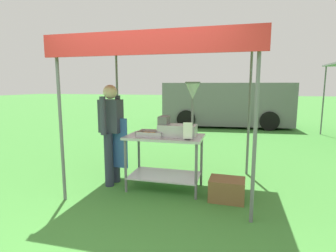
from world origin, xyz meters
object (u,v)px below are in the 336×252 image
donut_fryer (180,120)px  menu_sign (188,133)px  supply_crate (227,189)px  donut_tray (151,134)px  vendor (112,129)px  donut_cart (165,151)px  stall_canopy (166,49)px  van_grey (226,104)px

donut_fryer → menu_sign: bearing=-54.4°
menu_sign → supply_crate: (0.56, 0.04, -0.79)m
donut_fryer → menu_sign: 0.30m
donut_tray → menu_sign: bearing=-17.7°
donut_tray → menu_sign: menu_sign is taller
donut_fryer → vendor: bearing=179.5°
donut_cart → menu_sign: bearing=-30.4°
stall_canopy → supply_crate: size_ratio=5.48×
donut_cart → menu_sign: menu_sign is taller
vendor → donut_fryer: bearing=-0.5°
donut_tray → vendor: vendor is taller
donut_cart → vendor: size_ratio=0.72×
stall_canopy → donut_fryer: stall_canopy is taller
stall_canopy → menu_sign: stall_canopy is taller
donut_cart → donut_tray: (-0.21, -0.04, 0.26)m
stall_canopy → menu_sign: size_ratio=10.96×
donut_tray → menu_sign: 0.64m
vendor → stall_canopy: bearing=6.9°
donut_cart → donut_tray: 0.34m
supply_crate → van_grey: size_ratio=0.10×
stall_canopy → donut_tray: (-0.21, -0.14, -1.28)m
donut_tray → donut_cart: bearing=10.9°
donut_fryer → supply_crate: 1.20m
donut_fryer → van_grey: van_grey is taller
vendor → van_grey: bearing=78.1°
donut_cart → donut_fryer: size_ratio=1.44×
donut_cart → supply_crate: bearing=-11.4°
donut_cart → stall_canopy: bearing=90.0°
donut_cart → supply_crate: 1.07m
donut_tray → vendor: 0.67m
van_grey → menu_sign: bearing=-91.6°
donut_fryer → menu_sign: size_ratio=3.26×
donut_tray → vendor: size_ratio=0.26×
stall_canopy → donut_cart: (0.00, -0.10, -1.54)m
stall_canopy → vendor: 1.52m
menu_sign → vendor: 1.30m
menu_sign → supply_crate: 0.97m
donut_fryer → stall_canopy: bearing=154.4°
donut_cart → vendor: 0.93m
van_grey → vendor: bearing=-101.9°
vendor → supply_crate: vendor is taller
vendor → supply_crate: (1.83, -0.19, -0.75)m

